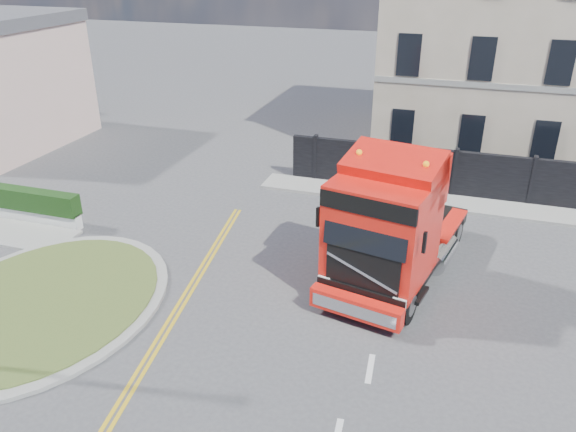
% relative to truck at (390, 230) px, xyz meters
% --- Properties ---
extents(ground, '(120.00, 120.00, 0.00)m').
position_rel_truck_xyz_m(ground, '(-2.42, -1.21, -1.92)').
color(ground, '#424244').
rests_on(ground, ground).
extents(traffic_island, '(6.80, 6.80, 0.17)m').
position_rel_truck_xyz_m(traffic_island, '(-9.42, -4.21, -1.84)').
color(traffic_island, gray).
rests_on(traffic_island, ground).
extents(hoarding_fence, '(18.80, 0.25, 2.00)m').
position_rel_truck_xyz_m(hoarding_fence, '(4.13, 7.79, -0.92)').
color(hoarding_fence, black).
rests_on(hoarding_fence, ground).
extents(georgian_building, '(12.30, 10.30, 12.80)m').
position_rel_truck_xyz_m(georgian_building, '(3.58, 15.29, 3.86)').
color(georgian_building, beige).
rests_on(georgian_building, ground).
extents(pavement_far, '(20.00, 1.60, 0.12)m').
position_rel_truck_xyz_m(pavement_far, '(3.58, 6.89, -1.86)').
color(pavement_far, gray).
rests_on(pavement_far, ground).
extents(truck, '(4.06, 7.53, 4.28)m').
position_rel_truck_xyz_m(truck, '(0.00, 0.00, 0.00)').
color(truck, black).
rests_on(truck, ground).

